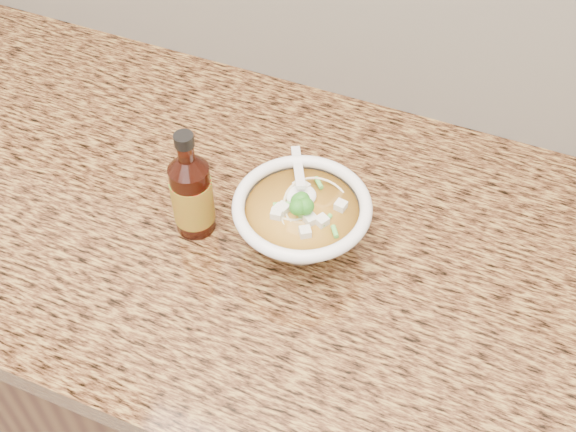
% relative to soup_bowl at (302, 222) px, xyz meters
% --- Properties ---
extents(cabinet, '(4.00, 0.65, 0.86)m').
position_rel_soup_bowl_xyz_m(cabinet, '(-0.08, 0.02, -0.51)').
color(cabinet, black).
rests_on(cabinet, ground).
extents(counter_slab, '(4.00, 0.68, 0.04)m').
position_rel_soup_bowl_xyz_m(counter_slab, '(-0.08, 0.02, -0.06)').
color(counter_slab, olive).
rests_on(counter_slab, cabinet).
extents(soup_bowl, '(0.18, 0.20, 0.10)m').
position_rel_soup_bowl_xyz_m(soup_bowl, '(0.00, 0.00, 0.00)').
color(soup_bowl, white).
rests_on(soup_bowl, counter_slab).
extents(hot_sauce_bottle, '(0.06, 0.06, 0.17)m').
position_rel_soup_bowl_xyz_m(hot_sauce_bottle, '(-0.15, -0.03, 0.02)').
color(hot_sauce_bottle, '#3B1008').
rests_on(hot_sauce_bottle, counter_slab).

